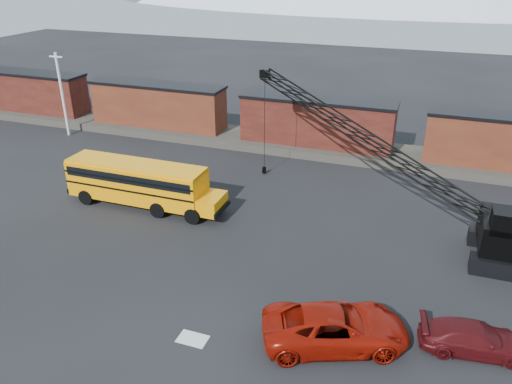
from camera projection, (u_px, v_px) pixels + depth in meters
The scene contains 11 objects.
ground at pixel (218, 288), 26.74m from camera, with size 160.00×160.00×0.00m, color black.
gravel_berm at pixel (315, 147), 45.26m from camera, with size 120.00×5.00×0.70m, color #4D483F.
boxcar_west_far at pixel (28, 91), 54.01m from camera, with size 13.70×3.10×4.17m.
boxcar_west_near at pixel (158, 105), 49.11m from camera, with size 13.70×3.10×4.17m.
boxcar_mid at pixel (317, 121), 44.22m from camera, with size 13.70×3.10×4.17m.
utility_pole at pixel (62, 93), 47.57m from camera, with size 1.40×0.24×8.00m.
snow_patch at pixel (193, 339), 23.19m from camera, with size 1.40×0.90×0.02m, color silver.
school_bus at pixel (141, 183), 34.71m from camera, with size 11.65×2.65×3.19m.
red_pickup at pixel (335, 327), 22.59m from camera, with size 3.05×6.62×1.84m, color #901206.
maroon_suv at pixel (474, 338), 22.24m from camera, with size 1.93×4.76×1.38m, color #490D10.
crawler_crane at pixel (369, 140), 32.59m from camera, with size 21.32×9.95×8.65m.
Camera 1 is at (9.37, -19.90, 16.20)m, focal length 35.00 mm.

